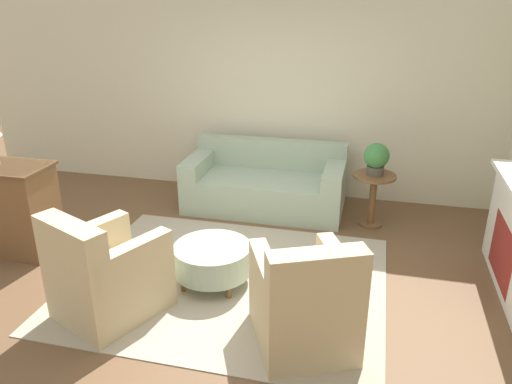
# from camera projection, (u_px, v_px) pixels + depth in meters

# --- Properties ---
(ground_plane) EXTENTS (16.00, 16.00, 0.00)m
(ground_plane) POSITION_uv_depth(u_px,v_px,m) (228.00, 282.00, 4.90)
(ground_plane) COLOR brown
(wall_back) EXTENTS (8.97, 0.12, 2.80)m
(wall_back) POSITION_uv_depth(u_px,v_px,m) (281.00, 92.00, 6.68)
(wall_back) COLOR beige
(wall_back) RESTS_ON ground_plane
(rug) EXTENTS (3.02, 2.50, 0.01)m
(rug) POSITION_uv_depth(u_px,v_px,m) (228.00, 281.00, 4.90)
(rug) COLOR #B2A893
(rug) RESTS_ON ground_plane
(couch) EXTENTS (2.01, 0.95, 0.83)m
(couch) POSITION_uv_depth(u_px,v_px,m) (266.00, 185.00, 6.49)
(couch) COLOR #9EB29E
(couch) RESTS_ON ground_plane
(armchair_left) EXTENTS (1.01, 1.06, 0.98)m
(armchair_left) POSITION_uv_depth(u_px,v_px,m) (105.00, 276.00, 4.27)
(armchair_left) COLOR #C6B289
(armchair_left) RESTS_ON rug
(armchair_right) EXTENTS (1.01, 1.06, 0.98)m
(armchair_right) POSITION_uv_depth(u_px,v_px,m) (305.00, 304.00, 3.89)
(armchair_right) COLOR #C6B289
(armchair_right) RESTS_ON rug
(ottoman_table) EXTENTS (0.75, 0.75, 0.39)m
(ottoman_table) POSITION_uv_depth(u_px,v_px,m) (213.00, 259.00, 4.80)
(ottoman_table) COLOR #9EB29E
(ottoman_table) RESTS_ON rug
(side_table) EXTENTS (0.51, 0.51, 0.65)m
(side_table) POSITION_uv_depth(u_px,v_px,m) (373.00, 191.00, 5.94)
(side_table) COLOR brown
(side_table) RESTS_ON ground_plane
(dresser) EXTENTS (1.18, 0.55, 0.98)m
(dresser) POSITION_uv_depth(u_px,v_px,m) (1.00, 206.00, 5.35)
(dresser) COLOR brown
(dresser) RESTS_ON ground_plane
(potted_plant_on_side_table) EXTENTS (0.30, 0.30, 0.38)m
(potted_plant_on_side_table) POSITION_uv_depth(u_px,v_px,m) (376.00, 158.00, 5.79)
(potted_plant_on_side_table) COLOR #4C4742
(potted_plant_on_side_table) RESTS_ON side_table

